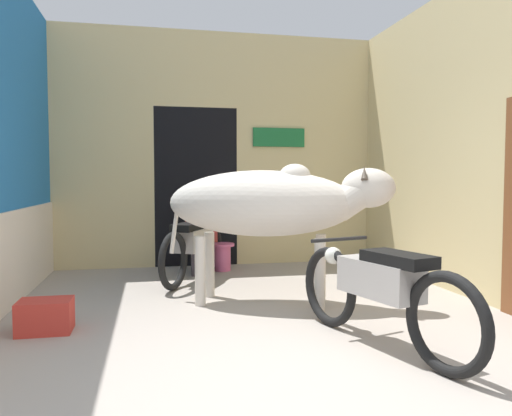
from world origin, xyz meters
The scene contains 9 objects.
ground_plane centered at (0.00, 0.00, 0.00)m, with size 30.00×30.00×0.00m, color #9E9389.
wall_back_with_doorway centered at (-0.14, 4.87, 1.53)m, with size 4.84×0.93×3.53m.
wall_right_with_door centered at (2.51, 2.25, 1.74)m, with size 0.22×4.60×3.53m.
cow centered at (0.23, 2.11, 1.06)m, with size 2.40×1.38×1.47m.
motorcycle_near centered at (0.72, 0.59, 0.46)m, with size 0.74×1.95×0.81m.
motorcycle_far centered at (-0.47, 3.50, 0.45)m, with size 0.98×1.74×0.80m.
shopkeeper_seated centered at (-0.33, 3.93, 0.63)m, with size 0.43×0.34×1.20m.
plastic_stool centered at (-0.02, 4.12, 0.21)m, with size 0.36×0.36×0.39m.
crate centered at (-1.91, 1.53, 0.14)m, with size 0.44×0.32×0.28m.
Camera 1 is at (-1.00, -2.96, 1.31)m, focal length 35.00 mm.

